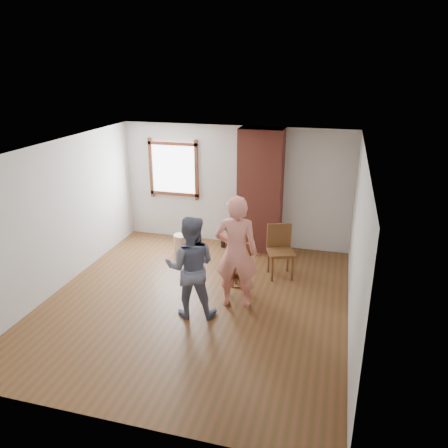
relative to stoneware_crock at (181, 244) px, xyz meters
The scene contains 12 objects.
ground 2.09m from the stoneware_crock, 63.00° to the right, with size 5.50×5.50×0.00m, color brown.
room_shell 2.21m from the stoneware_crock, 54.54° to the right, with size 5.04×5.52×2.62m.
brick_chimney 2.00m from the stoneware_crock, 22.84° to the left, with size 0.90×0.50×2.60m, color #994436.
stoneware_crock is the anchor object (origin of this frame).
dark_pot 0.97m from the stoneware_crock, 35.08° to the left, with size 0.14×0.14×0.14m, color black.
dining_chair_left 2.19m from the stoneware_crock, 43.22° to the right, with size 0.51×0.51×0.95m.
dining_chair_right 2.22m from the stoneware_crock, 11.94° to the right, with size 0.59×0.59×0.99m.
side_table 1.83m from the stoneware_crock, 36.65° to the right, with size 0.40×0.40×0.60m.
cake_plate 1.87m from the stoneware_crock, 36.65° to the right, with size 0.18×0.18×0.01m, color white.
cake_slice 1.88m from the stoneware_crock, 36.47° to the right, with size 0.08×0.07×0.06m, color white.
man 2.51m from the stoneware_crock, 65.75° to the right, with size 0.81×0.63×1.67m, color #121933.
person_pink 2.51m from the stoneware_crock, 47.57° to the right, with size 0.70×0.46×1.91m, color #EF8B77.
Camera 1 is at (2.16, -6.14, 3.81)m, focal length 35.00 mm.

